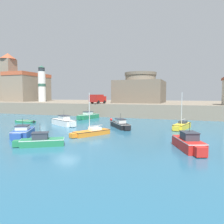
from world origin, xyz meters
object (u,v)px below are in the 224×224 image
Objects in this scene: motorboat_white_0 at (64,121)px; mooring_buoy at (111,119)px; motorboat_green_3 at (88,116)px; church at (24,85)px; truck_on_quay at (98,99)px; motorboat_black_4 at (120,124)px; sailboat_orange_7 at (91,132)px; motorboat_green_1 at (41,141)px; dinghy_green_8 at (26,121)px; motorboat_red_5 at (189,143)px; lighthouse at (42,84)px; fortress at (140,90)px; sailboat_yellow_6 at (182,126)px; motorboat_blue_2 at (23,132)px.

motorboat_white_0 is 11.16× the size of mooring_buoy.
mooring_buoy is (6.01, -1.87, -0.35)m from motorboat_green_3.
mooring_buoy is 0.03× the size of church.
truck_on_quay reaches higher than motorboat_white_0.
motorboat_white_0 is 9.99m from motorboat_black_4.
motorboat_green_1 is at bearing -108.32° from sailboat_orange_7.
mooring_buoy is at bearing -27.39° from church.
dinghy_green_8 is (-17.05, 7.51, -0.15)m from sailboat_orange_7.
motorboat_green_3 is 19.76m from sailboat_orange_7.
mooring_buoy is at bearing 127.57° from motorboat_red_5.
motorboat_red_5 is at bearing -27.46° from motorboat_white_0.
mooring_buoy is 0.12× the size of truck_on_quay.
sailboat_orange_7 is at bearing 71.68° from motorboat_green_1.
lighthouse is (-33.49, 33.86, 8.27)m from sailboat_orange_7.
fortress is (1.55, 19.43, 6.22)m from mooring_buoy.
motorboat_white_0 is 37.64m from lighthouse.
truck_on_quay is (-6.56, 8.28, 4.01)m from mooring_buoy.
motorboat_black_4 reaches higher than mooring_buoy.
motorboat_red_5 is at bearing -46.89° from motorboat_black_4.
dinghy_green_8 is (-18.60, 0.14, -0.29)m from motorboat_black_4.
motorboat_green_3 is 21.24m from sailboat_yellow_6.
motorboat_red_5 is 1.33× the size of dinghy_green_8.
sailboat_yellow_6 is at bearing 42.00° from sailboat_orange_7.
truck_on_quay is (-8.11, -11.15, -2.21)m from fortress.
church reaches higher than mooring_buoy.
motorboat_blue_2 reaches higher than mooring_buoy.
sailboat_yellow_6 is at bearing 13.63° from motorboat_black_4.
mooring_buoy is 45.58m from church.
motorboat_blue_2 is at bearing 179.72° from motorboat_red_5.
motorboat_blue_2 is at bearing -103.85° from mooring_buoy.
motorboat_green_1 is 14.87m from motorboat_black_4.
church reaches higher than motorboat_black_4.
motorboat_green_1 is 6.49m from motorboat_blue_2.
motorboat_green_1 is at bearing -166.32° from motorboat_red_5.
motorboat_red_5 is 12.30m from sailboat_orange_7.
mooring_buoy is (4.72, 19.16, -0.26)m from motorboat_blue_2.
motorboat_white_0 is 15.22m from motorboat_green_1.
motorboat_black_4 is 9.35m from sailboat_yellow_6.
fortress is (15.57, 27.62, 6.24)m from dinghy_green_8.
truck_on_quay reaches higher than mooring_buoy.
motorboat_red_5 reaches higher than motorboat_green_1.
mooring_buoy is (5.40, 8.76, -0.37)m from motorboat_white_0.
truck_on_quay is (-0.55, 6.42, 3.67)m from motorboat_green_3.
motorboat_green_3 is (-0.62, 10.62, -0.03)m from motorboat_white_0.
sailboat_yellow_6 is 60.32m from church.
sailboat_yellow_6 is 1.37× the size of dinghy_green_8.
motorboat_white_0 is 1.30× the size of truck_on_quay.
motorboat_black_4 is 0.34× the size of church.
sailboat_orange_7 is 9.86× the size of mooring_buoy.
lighthouse reaches higher than motorboat_white_0.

